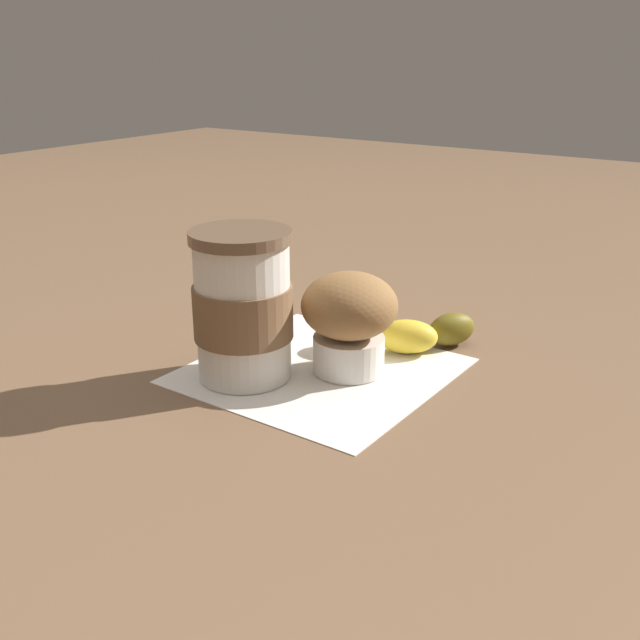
# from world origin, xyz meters

# --- Properties ---
(ground_plane) EXTENTS (3.00, 3.00, 0.00)m
(ground_plane) POSITION_xyz_m (0.00, 0.00, 0.00)
(ground_plane) COLOR brown
(paper_napkin) EXTENTS (0.22, 0.22, 0.00)m
(paper_napkin) POSITION_xyz_m (0.00, 0.00, 0.00)
(paper_napkin) COLOR white
(paper_napkin) RESTS_ON ground_plane
(coffee_cup) EXTENTS (0.09, 0.09, 0.13)m
(coffee_cup) POSITION_xyz_m (-0.05, 0.05, 0.07)
(coffee_cup) COLOR silver
(coffee_cup) RESTS_ON paper_napkin
(muffin) EXTENTS (0.09, 0.09, 0.09)m
(muffin) POSITION_xyz_m (0.01, -0.02, 0.05)
(muffin) COLOR white
(muffin) RESTS_ON paper_napkin
(banana) EXTENTS (0.11, 0.12, 0.03)m
(banana) POSITION_xyz_m (0.09, -0.04, 0.02)
(banana) COLOR yellow
(banana) RESTS_ON paper_napkin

